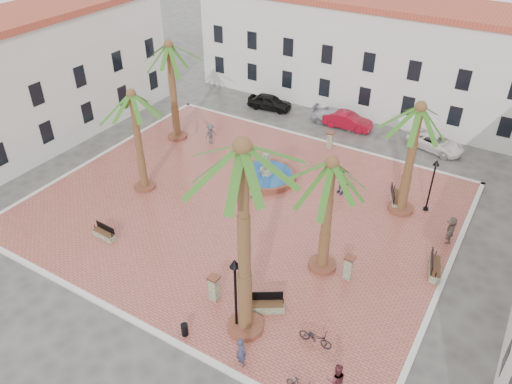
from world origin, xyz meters
The scene contains 35 objects.
ground centered at (0.00, 0.00, 0.00)m, with size 120.00×120.00×0.00m, color #56544F.
plaza centered at (0.00, 0.00, 0.07)m, with size 26.00×22.00×0.15m, color #B2574A.
kerb_n centered at (0.00, 11.00, 0.08)m, with size 26.30×0.30×0.16m, color silver.
kerb_s centered at (0.00, -11.00, 0.08)m, with size 26.30×0.30×0.16m, color silver.
kerb_e centered at (13.00, 0.00, 0.08)m, with size 0.30×22.30×0.16m, color silver.
kerb_w centered at (-13.00, 0.00, 0.08)m, with size 0.30×22.30×0.16m, color silver.
building_north centered at (0.00, 19.99, 4.77)m, with size 30.40×7.40×9.50m.
building_west centered at (-19.00, 0.00, 5.02)m, with size 6.40×24.40×10.00m.
fountain centered at (-0.38, 3.70, 0.45)m, with size 4.27×4.27×2.21m.
palm_nw centered at (-9.73, 5.37, 6.93)m, with size 5.11×5.11×7.99m.
palm_sw centered at (-6.99, -1.66, 6.30)m, with size 4.64×4.64×7.25m.
palm_s centered at (5.56, -8.56, 9.17)m, with size 5.77×5.77×10.45m.
palm_e centered at (6.91, -2.63, 6.07)m, with size 5.13×5.13×7.09m.
palm_ne centered at (9.00, 4.91, 6.52)m, with size 5.32×5.32×7.60m.
bench_s centered at (-5.42, -7.05, 0.39)m, with size 1.62×0.57×0.84m.
bench_se centered at (5.79, -7.07, 0.44)m, with size 1.97×1.55×1.03m.
bench_e centered at (12.38, 0.16, 0.44)m, with size 1.05×2.03×1.03m.
bench_ne centered at (8.40, 5.54, 0.44)m, with size 1.31×1.99×1.01m.
lamppost_s centered at (5.17, -8.74, 3.12)m, with size 0.48×0.48×4.39m.
lamppost_e centered at (10.40, 5.78, 2.69)m, with size 0.41×0.41×3.75m.
bollard_se centered at (3.17, -7.73, 0.94)m, with size 0.56×0.56×1.52m.
bollard_n centered at (1.62, 10.16, 0.84)m, with size 0.54×0.54×1.33m.
bollard_e centered at (8.47, -2.72, 0.91)m, with size 0.53×0.53×1.47m.
litter_bin centered at (3.29, -10.40, 0.48)m, with size 0.34×0.34×0.67m, color black.
cyclist_a centered at (6.50, -10.40, 0.97)m, with size 0.60×0.39×1.65m, color #32334F.
bicycle_a centered at (8.88, -7.67, 0.59)m, with size 0.58×1.66×0.87m, color black.
cyclist_b centered at (10.72, -9.58, 1.03)m, with size 0.86×0.67×1.77m, color #5D242D.
pedestrian_fountain_a centered at (-0.04, 1.29, 1.00)m, with size 0.83×0.54×1.69m, color #836C56.
pedestrian_fountain_b centered at (4.86, 4.76, 1.08)m, with size 1.09×0.46×1.87m, color #2E3F58.
pedestrian_north centered at (-6.77, 5.96, 0.98)m, with size 1.07×0.62×1.66m, color #47484C.
pedestrian_east centered at (12.40, 3.29, 1.00)m, with size 1.59×0.50×1.71m, color #7B695E.
car_black centered at (-6.19, 14.33, 0.69)m, with size 1.62×4.02×1.37m, color black.
car_red centered at (1.38, 14.40, 0.68)m, with size 1.44×4.14×1.36m, color maroon.
car_silver centered at (0.28, 14.59, 0.64)m, with size 1.80×4.43×1.28m, color silver.
car_white centered at (8.72, 14.45, 0.61)m, with size 2.02×4.39×1.22m, color white.
Camera 1 is at (14.49, -22.36, 19.26)m, focal length 35.00 mm.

